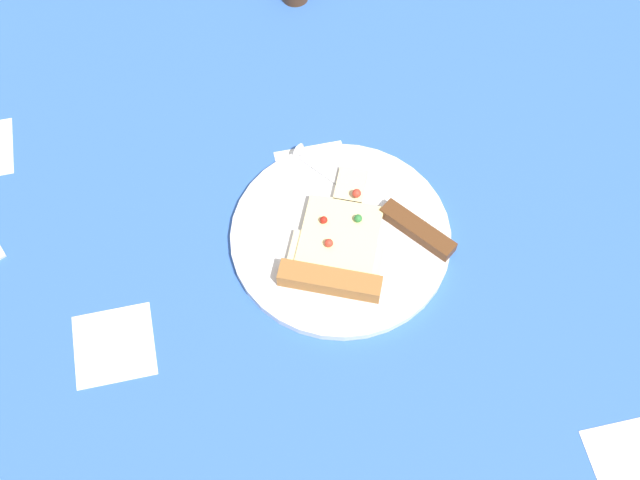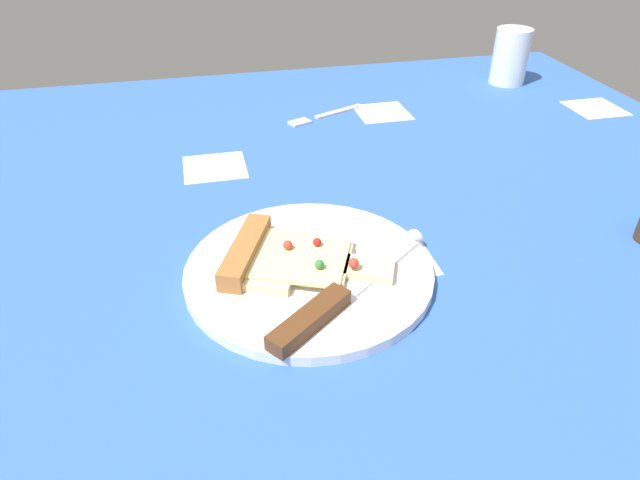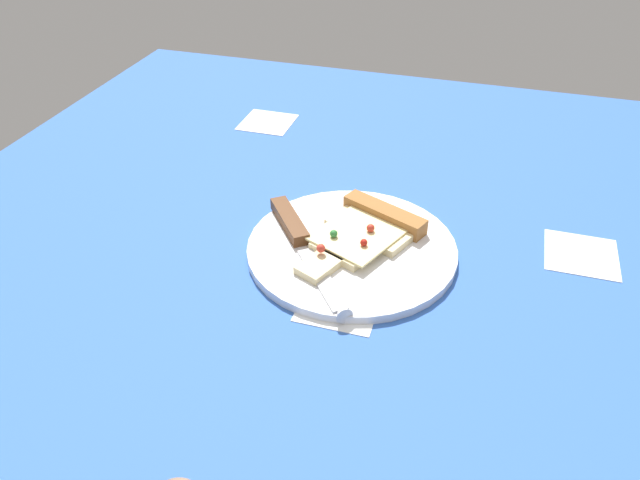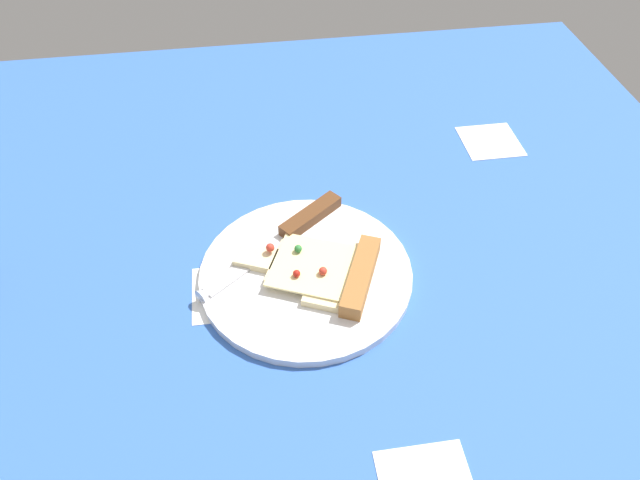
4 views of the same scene
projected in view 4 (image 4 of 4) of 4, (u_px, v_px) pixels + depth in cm
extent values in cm
cube|color=#3360B7|center=(278.00, 315.00, 72.29)|extent=(133.93, 133.93, 3.00)
cube|color=white|center=(229.00, 293.00, 72.93)|extent=(9.00, 9.00, 0.20)
cube|color=white|center=(490.00, 142.00, 94.79)|extent=(9.00, 9.00, 0.20)
cylinder|color=silver|center=(306.00, 274.00, 74.22)|extent=(26.79, 26.79, 1.17)
cube|color=beige|center=(337.00, 274.00, 72.71)|extent=(9.91, 12.48, 1.00)
cube|color=beige|center=(294.00, 266.00, 73.72)|extent=(8.02, 8.84, 1.00)
cube|color=beige|center=(257.00, 258.00, 74.64)|extent=(6.21, 5.38, 1.00)
cube|color=#F2E099|center=(313.00, 266.00, 72.80)|extent=(12.85, 12.44, 0.30)
cube|color=#9E6633|center=(361.00, 276.00, 71.73)|extent=(7.20, 12.03, 2.20)
sphere|color=red|center=(323.00, 271.00, 71.37)|extent=(1.03, 1.03, 1.03)
sphere|color=red|center=(274.00, 247.00, 74.11)|extent=(1.10, 1.10, 1.10)
sphere|color=#2D7A38|center=(298.00, 249.00, 74.00)|extent=(1.00, 1.00, 1.00)
sphere|color=#B21E14|center=(297.00, 274.00, 71.15)|extent=(0.93, 0.93, 0.93)
cube|color=silver|center=(244.00, 267.00, 74.10)|extent=(10.72, 8.92, 0.30)
cone|color=silver|center=(207.00, 293.00, 71.08)|extent=(2.81, 2.81, 2.00)
cube|color=#593319|center=(311.00, 216.00, 79.67)|extent=(9.26, 7.86, 1.60)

